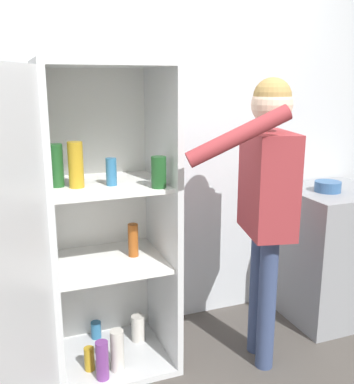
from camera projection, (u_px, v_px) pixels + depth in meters
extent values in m
cube|color=silver|center=(142.00, 143.00, 2.90)|extent=(7.00, 0.06, 2.55)
cube|color=silver|center=(113.00, 356.00, 2.77)|extent=(0.70, 0.61, 0.04)
cube|color=silver|center=(101.00, 63.00, 2.35)|extent=(0.70, 0.61, 0.04)
cube|color=white|center=(97.00, 208.00, 2.82)|extent=(0.70, 0.03, 1.70)
cube|color=silver|center=(48.00, 228.00, 2.44)|extent=(0.03, 0.61, 1.70)
cube|color=silver|center=(162.00, 215.00, 2.67)|extent=(0.04, 0.61, 1.70)
cube|color=white|center=(109.00, 262.00, 2.62)|extent=(0.63, 0.54, 0.02)
cube|color=white|center=(106.00, 185.00, 2.51)|extent=(0.63, 0.54, 0.02)
cube|color=silver|center=(15.00, 278.00, 1.82)|extent=(0.33, 0.65, 1.70)
cylinder|color=#723884|center=(102.00, 360.00, 2.50)|extent=(0.07, 0.07, 0.23)
cylinder|color=teal|center=(111.00, 172.00, 2.43)|extent=(0.06, 0.06, 0.15)
cylinder|color=beige|center=(138.00, 328.00, 2.89)|extent=(0.09, 0.09, 0.17)
cylinder|color=beige|center=(117.00, 351.00, 2.57)|extent=(0.08, 0.08, 0.25)
cylinder|color=#B78C1E|center=(76.00, 165.00, 2.37)|extent=(0.08, 0.08, 0.25)
cylinder|color=teal|center=(96.00, 330.00, 2.92)|extent=(0.07, 0.07, 0.11)
cylinder|color=#1E5123|center=(56.00, 166.00, 2.39)|extent=(0.07, 0.07, 0.23)
cylinder|color=#B78C1E|center=(89.00, 359.00, 2.59)|extent=(0.06, 0.06, 0.14)
cylinder|color=#1E5123|center=(159.00, 172.00, 2.38)|extent=(0.08, 0.08, 0.17)
cylinder|color=#9E4C19|center=(133.00, 240.00, 2.65)|extent=(0.06, 0.06, 0.20)
cylinder|color=#384770|center=(267.00, 304.00, 2.60)|extent=(0.10, 0.10, 0.82)
cylinder|color=#384770|center=(258.00, 291.00, 2.76)|extent=(0.10, 0.10, 0.82)
cube|color=#9E3338|center=(268.00, 183.00, 2.51)|extent=(0.31, 0.45, 0.58)
sphere|color=beige|center=(272.00, 104.00, 2.41)|extent=(0.22, 0.22, 0.22)
sphere|color=#AD894C|center=(272.00, 97.00, 2.40)|extent=(0.21, 0.21, 0.21)
cylinder|color=#9E3338|center=(238.00, 136.00, 2.19)|extent=(0.53, 0.20, 0.30)
cylinder|color=#9E3338|center=(255.00, 180.00, 2.74)|extent=(0.08, 0.08, 0.54)
cube|color=gray|center=(331.00, 253.00, 3.21)|extent=(0.66, 0.63, 0.94)
cylinder|color=#335B8E|center=(328.00, 186.00, 3.03)|extent=(0.18, 0.18, 0.07)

